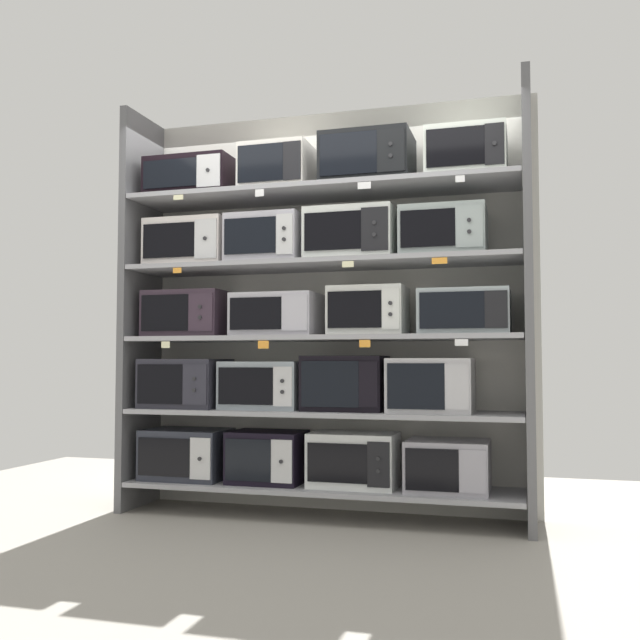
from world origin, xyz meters
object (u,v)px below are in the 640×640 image
object	(u,v)px
microwave_17	(278,170)
microwave_0	(187,454)
microwave_11	(465,312)
microwave_15	(444,233)
microwave_7	(431,385)
microwave_2	(354,460)
microwave_3	(448,466)
microwave_16	(192,179)
microwave_5	(263,385)
microwave_18	(368,161)
microwave_13	(268,240)
microwave_8	(188,314)
microwave_10	(368,311)
microwave_19	(467,155)
microwave_4	(186,383)
microwave_12	(190,244)
microwave_9	(277,315)
microwave_1	(267,457)
microwave_6	(345,383)
microwave_14	(352,235)

from	to	relation	value
microwave_17	microwave_0	bearing A→B (deg)	179.99
microwave_11	microwave_15	distance (m)	0.50
microwave_7	microwave_2	bearing A→B (deg)	179.95
microwave_3	microwave_11	bearing A→B (deg)	-0.03
microwave_15	microwave_16	world-z (taller)	microwave_16
microwave_3	microwave_7	xyz separation A→B (m)	(-0.10, -0.00, 0.48)
microwave_5	microwave_15	size ratio (longest dim) A/B	1.01
microwave_3	microwave_5	world-z (taller)	microwave_5
microwave_0	microwave_16	world-z (taller)	microwave_16
microwave_3	microwave_18	bearing A→B (deg)	-179.99
microwave_15	microwave_13	bearing A→B (deg)	-180.00
microwave_8	microwave_10	xyz separation A→B (m)	(1.22, 0.00, -0.00)
microwave_11	microwave_19	size ratio (longest dim) A/B	1.11
microwave_4	microwave_19	size ratio (longest dim) A/B	1.09
microwave_3	microwave_13	size ratio (longest dim) A/B	1.01
microwave_10	microwave_17	world-z (taller)	microwave_17
microwave_15	microwave_17	world-z (taller)	microwave_17
microwave_12	microwave_13	world-z (taller)	microwave_12
microwave_9	microwave_1	bearing A→B (deg)	-179.80
microwave_0	microwave_18	distance (m)	2.23
microwave_3	microwave_7	world-z (taller)	microwave_7
microwave_2	microwave_6	distance (m)	0.47
microwave_3	microwave_16	bearing A→B (deg)	179.99
microwave_14	microwave_18	bearing A→B (deg)	-0.18
microwave_0	microwave_13	size ratio (longest dim) A/B	1.11
microwave_2	microwave_7	world-z (taller)	microwave_7
microwave_9	microwave_19	world-z (taller)	microwave_19
microwave_1	microwave_10	bearing A→B (deg)	0.01
microwave_7	microwave_11	xyz separation A→B (m)	(0.21, 0.00, 0.44)
microwave_8	microwave_10	distance (m)	1.22
microwave_2	microwave_13	xyz separation A→B (m)	(-0.56, -0.00, 1.39)
microwave_11	microwave_15	bearing A→B (deg)	179.87
microwave_0	microwave_14	world-z (taller)	microwave_14
microwave_7	microwave_14	size ratio (longest dim) A/B	0.91
microwave_0	microwave_7	size ratio (longest dim) A/B	1.07
microwave_17	microwave_8	bearing A→B (deg)	179.99
microwave_6	microwave_13	distance (m)	1.05
microwave_9	microwave_19	size ratio (longest dim) A/B	1.14
microwave_12	microwave_3	bearing A→B (deg)	-0.01
microwave_1	microwave_10	distance (m)	1.13
microwave_9	microwave_19	xyz separation A→B (m)	(1.20, -0.00, 0.94)
microwave_11	microwave_14	bearing A→B (deg)	179.97
microwave_0	microwave_13	world-z (taller)	microwave_13
microwave_9	microwave_7	bearing A→B (deg)	-0.02
microwave_14	microwave_9	bearing A→B (deg)	-179.99
microwave_17	microwave_3	bearing A→B (deg)	0.00
microwave_6	microwave_8	size ratio (longest dim) A/B	0.94
microwave_6	microwave_10	bearing A→B (deg)	0.11
microwave_5	microwave_9	xyz separation A→B (m)	(0.09, 0.00, 0.45)
microwave_6	microwave_10	size ratio (longest dim) A/B	1.08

